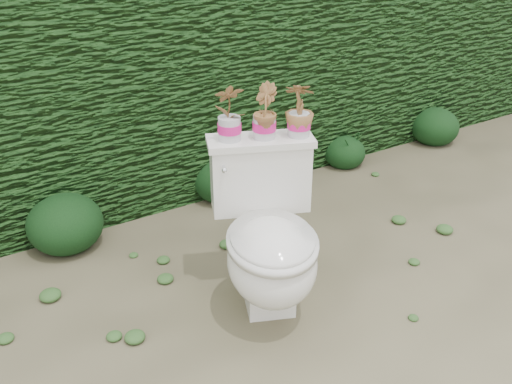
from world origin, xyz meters
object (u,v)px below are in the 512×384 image
toilet (269,242)px  potted_plant_center (264,113)px  potted_plant_left (229,113)px  potted_plant_right (299,111)px

toilet → potted_plant_center: 0.59m
toilet → potted_plant_left: (-0.04, 0.28, 0.55)m
potted_plant_left → potted_plant_center: (0.15, -0.06, -0.01)m
potted_plant_center → potted_plant_right: size_ratio=1.01×
potted_plant_left → potted_plant_right: bearing=171.3°
potted_plant_center → potted_plant_right: 0.16m
potted_plant_center → toilet: bearing=171.1°
potted_plant_left → potted_plant_center: size_ratio=1.06×
toilet → potted_plant_right: (0.26, 0.15, 0.54)m
potted_plant_left → potted_plant_center: 0.16m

